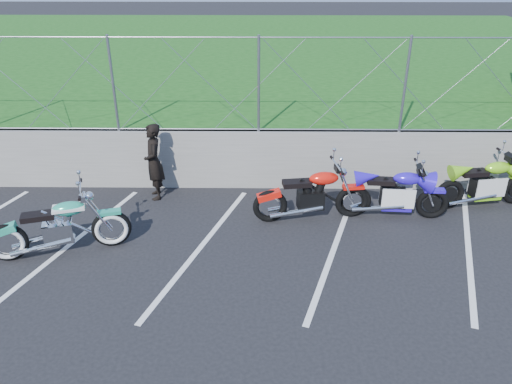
{
  "coord_description": "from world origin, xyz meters",
  "views": [
    {
      "loc": [
        1.07,
        -6.65,
        4.86
      ],
      "look_at": [
        0.97,
        1.3,
        0.94
      ],
      "focal_mm": 35.0,
      "sensor_mm": 36.0,
      "label": 1
    }
  ],
  "objects_px": {
    "sportbike_blue": "(396,195)",
    "person_standing": "(154,162)",
    "cruiser_turquoise": "(61,229)",
    "sportbike_green": "(486,185)",
    "naked_orange": "(313,197)"
  },
  "relations": [
    {
      "from": "sportbike_blue",
      "to": "person_standing",
      "type": "distance_m",
      "value": 4.97
    },
    {
      "from": "cruiser_turquoise",
      "to": "person_standing",
      "type": "relative_size",
      "value": 1.43
    },
    {
      "from": "sportbike_green",
      "to": "sportbike_blue",
      "type": "bearing_deg",
      "value": -176.07
    },
    {
      "from": "naked_orange",
      "to": "sportbike_blue",
      "type": "distance_m",
      "value": 1.64
    },
    {
      "from": "sportbike_blue",
      "to": "person_standing",
      "type": "xyz_separation_m",
      "value": [
        -4.89,
        0.81,
        0.34
      ]
    },
    {
      "from": "sportbike_blue",
      "to": "person_standing",
      "type": "height_order",
      "value": "person_standing"
    },
    {
      "from": "naked_orange",
      "to": "person_standing",
      "type": "xyz_separation_m",
      "value": [
        -3.26,
        0.93,
        0.33
      ]
    },
    {
      "from": "cruiser_turquoise",
      "to": "sportbike_blue",
      "type": "bearing_deg",
      "value": -4.04
    },
    {
      "from": "sportbike_green",
      "to": "cruiser_turquoise",
      "type": "bearing_deg",
      "value": -176.87
    },
    {
      "from": "naked_orange",
      "to": "sportbike_green",
      "type": "distance_m",
      "value": 3.64
    },
    {
      "from": "person_standing",
      "to": "cruiser_turquoise",
      "type": "bearing_deg",
      "value": -44.82
    },
    {
      "from": "cruiser_turquoise",
      "to": "sportbike_green",
      "type": "distance_m",
      "value": 8.27
    },
    {
      "from": "naked_orange",
      "to": "person_standing",
      "type": "relative_size",
      "value": 1.41
    },
    {
      "from": "cruiser_turquoise",
      "to": "sportbike_green",
      "type": "xyz_separation_m",
      "value": [
        8.06,
        1.85,
        -0.0
      ]
    },
    {
      "from": "naked_orange",
      "to": "sportbike_green",
      "type": "xyz_separation_m",
      "value": [
        3.59,
        0.6,
        -0.01
      ]
    }
  ]
}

